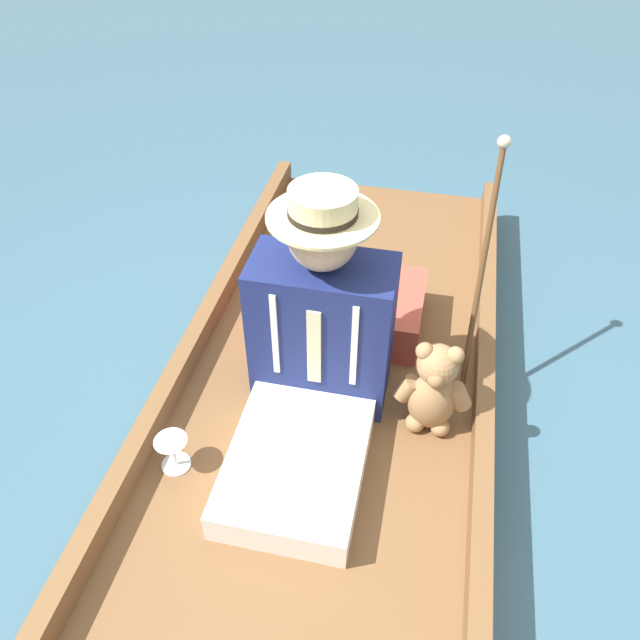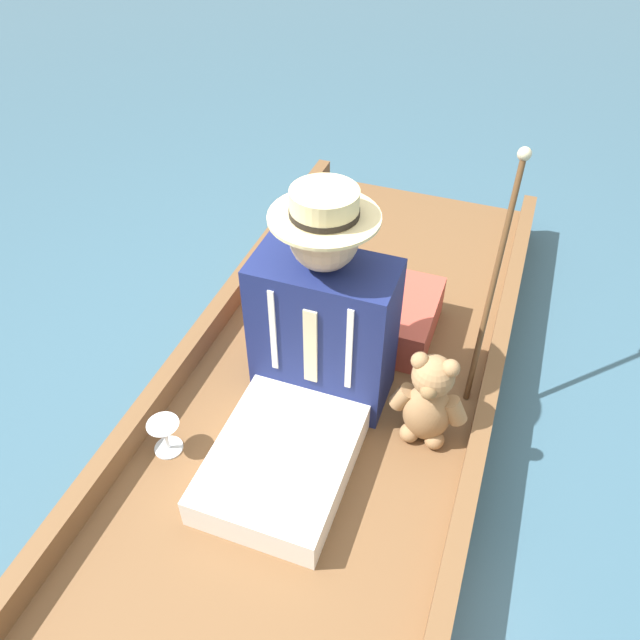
{
  "view_description": "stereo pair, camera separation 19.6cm",
  "coord_description": "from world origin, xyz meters",
  "views": [
    {
      "loc": [
        -0.28,
        1.21,
        1.78
      ],
      "look_at": [
        0.03,
        -0.21,
        0.47
      ],
      "focal_mm": 35.0,
      "sensor_mm": 36.0,
      "label": 1
    },
    {
      "loc": [
        -0.47,
        1.16,
        1.78
      ],
      "look_at": [
        0.03,
        -0.21,
        0.47
      ],
      "focal_mm": 35.0,
      "sensor_mm": 36.0,
      "label": 2
    }
  ],
  "objects": [
    {
      "name": "walking_cane",
      "position": [
        -0.46,
        -0.56,
        0.58
      ],
      "size": [
        0.04,
        0.35,
        0.8
      ],
      "color": "brown",
      "rests_on": "punt_boat"
    },
    {
      "name": "seated_person",
      "position": [
        0.03,
        -0.15,
        0.39
      ],
      "size": [
        0.45,
        0.81,
        0.79
      ],
      "rotation": [
        0.0,
        0.0,
        -0.06
      ],
      "color": "white",
      "rests_on": "punt_boat"
    },
    {
      "name": "punt_boat",
      "position": [
        0.0,
        0.0,
        0.07
      ],
      "size": [
        1.12,
        3.36,
        0.21
      ],
      "color": "brown",
      "rests_on": "ground_plane"
    },
    {
      "name": "seat_cushion",
      "position": [
        -0.01,
        -0.61,
        0.2
      ],
      "size": [
        0.56,
        0.39,
        0.17
      ],
      "color": "#B24738",
      "rests_on": "punt_boat"
    },
    {
      "name": "ground_plane",
      "position": [
        0.0,
        0.0,
        0.0
      ],
      "size": [
        16.0,
        16.0,
        0.0
      ],
      "primitive_type": "plane",
      "color": "#385B70"
    },
    {
      "name": "wine_glass",
      "position": [
        0.41,
        0.17,
        0.21
      ],
      "size": [
        0.1,
        0.1,
        0.12
      ],
      "color": "silver",
      "rests_on": "punt_boat"
    },
    {
      "name": "teddy_bear",
      "position": [
        -0.35,
        -0.16,
        0.29
      ],
      "size": [
        0.25,
        0.15,
        0.36
      ],
      "color": "#9E754C",
      "rests_on": "punt_boat"
    }
  ]
}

